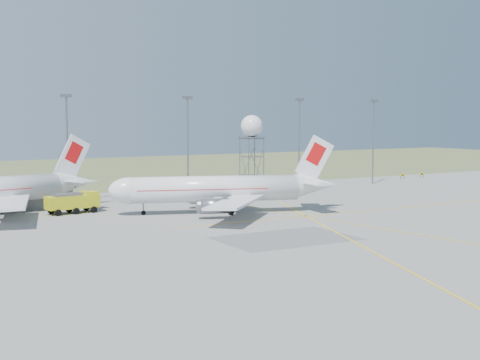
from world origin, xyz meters
TOP-DOWN VIEW (x-y plane):
  - ground at (0.00, 0.00)m, footprint 400.00×400.00m
  - grass_strip at (0.00, 140.00)m, footprint 400.00×120.00m
  - building_grey at (-45.00, 64.00)m, footprint 19.00×10.00m
  - mast_a at (-35.00, 66.00)m, footprint 2.20×0.50m
  - mast_b at (-10.00, 66.00)m, footprint 2.20×0.50m
  - mast_c at (18.00, 66.00)m, footprint 2.20×0.50m
  - mast_d at (40.00, 66.00)m, footprint 2.20×0.50m
  - taxi_sign_near at (55.60, 72.00)m, footprint 1.60×0.17m
  - taxi_sign_far at (62.60, 72.00)m, footprint 1.60×0.17m
  - airliner_main at (-16.47, 40.56)m, footprint 37.86×35.69m
  - radar_tower at (2.91, 61.88)m, footprint 4.61×4.61m
  - fire_truck at (-37.84, 52.66)m, footprint 9.17×4.41m

SIDE VIEW (x-z plane):
  - ground at x=0.00m, z-range 0.00..0.00m
  - grass_strip at x=0.00m, z-range 0.00..0.03m
  - taxi_sign_near at x=55.60m, z-range 0.29..1.49m
  - taxi_sign_far at x=62.60m, z-range 0.29..1.49m
  - fire_truck at x=-37.84m, z-range -0.07..3.48m
  - building_grey at x=-45.00m, z-range 0.02..3.92m
  - airliner_main at x=-16.47m, z-range -2.56..10.65m
  - radar_tower at x=2.91m, z-range 1.02..17.71m
  - mast_a at x=-35.00m, z-range 1.82..22.32m
  - mast_b at x=-10.00m, z-range 1.82..22.32m
  - mast_c at x=18.00m, z-range 1.82..22.32m
  - mast_d at x=40.00m, z-range 1.82..22.32m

